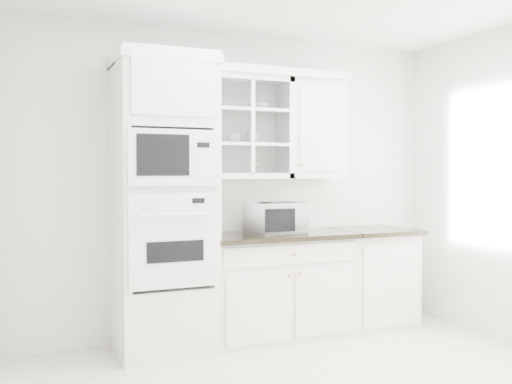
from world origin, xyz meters
name	(u,v)px	position (x,y,z in m)	size (l,w,h in m)	color
room_shell	(305,126)	(0.00, 0.43, 1.78)	(4.00, 3.50, 2.70)	white
oven_column	(164,204)	(-0.75, 1.42, 1.20)	(0.76, 0.68, 2.40)	white
base_cabinet_run	(277,284)	(0.28, 1.45, 0.46)	(1.32, 0.67, 0.92)	white
extra_base_cabinet	(372,276)	(1.28, 1.45, 0.46)	(0.72, 0.67, 0.92)	white
upper_cabinet_glass	(245,128)	(0.03, 1.58, 1.85)	(0.80, 0.33, 0.90)	white
upper_cabinet_solid	(313,130)	(0.71, 1.58, 1.85)	(0.55, 0.33, 0.90)	white
crown_molding	(235,71)	(-0.07, 1.56, 2.33)	(2.14, 0.38, 0.07)	white
countertop_microwave	(275,218)	(0.23, 1.40, 1.06)	(0.47, 0.39, 0.28)	white
bowl_a	(225,105)	(-0.16, 1.58, 2.04)	(0.23, 0.23, 0.06)	white
bowl_b	(258,107)	(0.14, 1.57, 2.04)	(0.17, 0.17, 0.05)	white
cup_a	(234,138)	(-0.08, 1.59, 1.75)	(0.11, 0.11, 0.09)	white
cup_b	(253,138)	(0.10, 1.60, 1.76)	(0.11, 0.11, 0.11)	white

